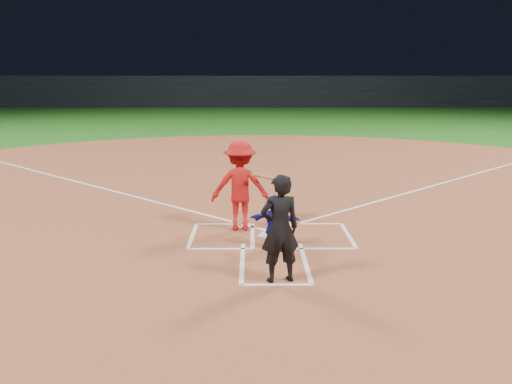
{
  "coord_description": "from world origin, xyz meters",
  "views": [
    {
      "loc": [
        -0.39,
        -11.2,
        3.21
      ],
      "look_at": [
        -0.3,
        -0.4,
        1.0
      ],
      "focal_mm": 40.0,
      "sensor_mm": 36.0,
      "label": 1
    }
  ],
  "objects_px": {
    "home_plate": "(271,235)",
    "catcher": "(274,222)",
    "umpire": "(280,229)",
    "batter_at_plate": "(240,186)"
  },
  "relations": [
    {
      "from": "batter_at_plate",
      "to": "home_plate",
      "type": "bearing_deg",
      "value": -37.81
    },
    {
      "from": "home_plate",
      "to": "batter_at_plate",
      "type": "bearing_deg",
      "value": -37.81
    },
    {
      "from": "umpire",
      "to": "batter_at_plate",
      "type": "bearing_deg",
      "value": -93.11
    },
    {
      "from": "umpire",
      "to": "catcher",
      "type": "bearing_deg",
      "value": -104.78
    },
    {
      "from": "home_plate",
      "to": "catcher",
      "type": "distance_m",
      "value": 1.02
    },
    {
      "from": "umpire",
      "to": "batter_at_plate",
      "type": "xyz_separation_m",
      "value": [
        -0.67,
        3.11,
        0.08
      ]
    },
    {
      "from": "home_plate",
      "to": "umpire",
      "type": "height_order",
      "value": "umpire"
    },
    {
      "from": "catcher",
      "to": "home_plate",
      "type": "bearing_deg",
      "value": -75.46
    },
    {
      "from": "home_plate",
      "to": "catcher",
      "type": "bearing_deg",
      "value": 92.23
    },
    {
      "from": "umpire",
      "to": "batter_at_plate",
      "type": "height_order",
      "value": "batter_at_plate"
    }
  ]
}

